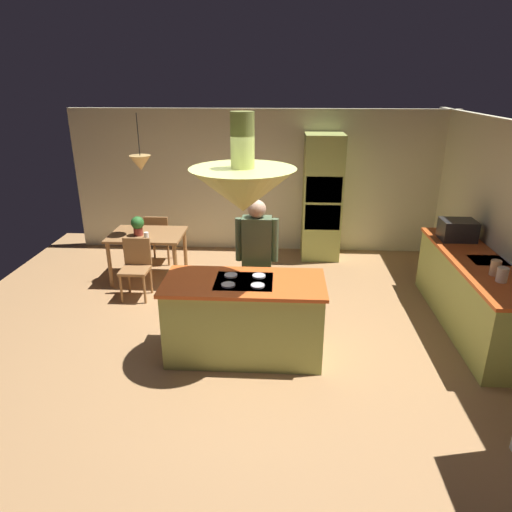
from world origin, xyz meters
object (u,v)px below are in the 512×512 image
at_px(chair_by_back_wall, 159,236).
at_px(potted_plant_on_table, 138,225).
at_px(canister_sugar, 495,268).
at_px(kitchen_island, 244,318).
at_px(dining_table, 148,239).
at_px(chair_facing_island, 136,264).
at_px(cup_on_table, 146,235).
at_px(person_at_island, 257,256).
at_px(microwave_on_counter, 458,230).
at_px(canister_flour, 502,275).
at_px(oven_tower, 322,198).

bearing_deg(chair_by_back_wall, potted_plant_on_table, 81.81).
distance_m(chair_by_back_wall, canister_sugar, 5.17).
xyz_separation_m(kitchen_island, dining_table, (-1.70, 2.10, 0.19)).
xyz_separation_m(kitchen_island, chair_facing_island, (-1.70, 1.46, 0.03)).
height_order(dining_table, cup_on_table, cup_on_table).
height_order(kitchen_island, person_at_island, person_at_island).
relative_size(person_at_island, canister_sugar, 9.39).
distance_m(kitchen_island, microwave_on_counter, 3.30).
height_order(chair_by_back_wall, canister_sugar, canister_sugar).
xyz_separation_m(kitchen_island, chair_by_back_wall, (-1.70, 2.74, 0.03)).
xyz_separation_m(canister_sugar, microwave_on_counter, (0.00, 1.24, 0.05)).
relative_size(chair_by_back_wall, canister_flour, 5.27).
bearing_deg(chair_by_back_wall, cup_on_table, 93.60).
distance_m(cup_on_table, canister_sugar, 4.75).
relative_size(oven_tower, dining_table, 1.91).
bearing_deg(potted_plant_on_table, canister_sugar, -19.85).
distance_m(oven_tower, person_at_island, 2.74).
relative_size(person_at_island, cup_on_table, 18.67).
xyz_separation_m(kitchen_island, person_at_island, (0.10, 0.69, 0.50)).
bearing_deg(chair_by_back_wall, dining_table, 90.00).
height_order(kitchen_island, cup_on_table, kitchen_island).
distance_m(oven_tower, microwave_on_counter, 2.41).
bearing_deg(canister_sugar, oven_tower, 120.88).
relative_size(potted_plant_on_table, canister_sugar, 1.68).
bearing_deg(cup_on_table, canister_flour, -21.14).
bearing_deg(kitchen_island, dining_table, 128.99).
relative_size(potted_plant_on_table, microwave_on_counter, 0.65).
height_order(dining_table, microwave_on_counter, microwave_on_counter).
bearing_deg(dining_table, chair_facing_island, -90.00).
bearing_deg(oven_tower, chair_facing_island, -147.44).
height_order(oven_tower, potted_plant_on_table, oven_tower).
xyz_separation_m(chair_by_back_wall, potted_plant_on_table, (-0.11, -0.73, 0.42)).
xyz_separation_m(dining_table, cup_on_table, (0.05, -0.21, 0.15)).
bearing_deg(microwave_on_counter, cup_on_table, 176.02).
xyz_separation_m(chair_facing_island, chair_by_back_wall, (0.00, 1.29, 0.00)).
xyz_separation_m(chair_facing_island, canister_flour, (4.54, -1.30, 0.51)).
bearing_deg(chair_by_back_wall, person_at_island, 131.27).
bearing_deg(potted_plant_on_table, chair_facing_island, -79.23).
bearing_deg(kitchen_island, chair_by_back_wall, 121.77).
height_order(chair_facing_island, chair_by_back_wall, same).
relative_size(kitchen_island, potted_plant_on_table, 6.02).
bearing_deg(person_at_island, potted_plant_on_table, 145.31).
bearing_deg(oven_tower, microwave_on_counter, -43.78).
relative_size(person_at_island, potted_plant_on_table, 5.60).
xyz_separation_m(chair_by_back_wall, canister_flour, (4.54, -2.59, 0.51)).
xyz_separation_m(oven_tower, cup_on_table, (-2.75, -1.35, -0.28)).
bearing_deg(microwave_on_counter, potted_plant_on_table, 174.66).
xyz_separation_m(kitchen_island, canister_flour, (2.84, 0.15, 0.54)).
xyz_separation_m(person_at_island, canister_sugar, (2.74, -0.36, 0.06)).
bearing_deg(potted_plant_on_table, person_at_island, -34.69).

